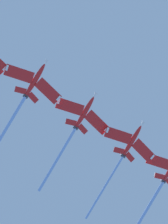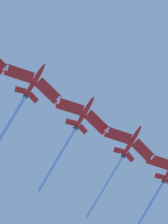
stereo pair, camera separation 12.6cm
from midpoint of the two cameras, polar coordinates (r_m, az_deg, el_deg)
name	(u,v)px [view 2 (the right image)]	position (r m, az deg, el deg)	size (l,w,h in m)	color
jet_far_left	(161,185)	(171.64, 9.08, -8.53)	(33.61, 22.69, 18.51)	red
jet_inner_left	(126,151)	(162.09, 4.97, -4.61)	(31.31, 21.47, 16.86)	red
jet_centre	(77,126)	(157.33, -0.90, -1.68)	(30.82, 21.61, 16.65)	red
jet_inner_right	(25,97)	(151.71, -6.99, 1.80)	(31.82, 22.04, 16.13)	red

